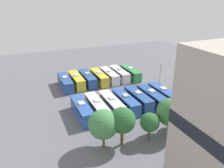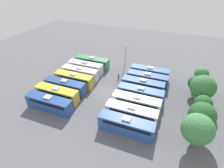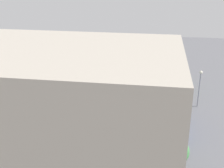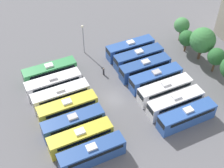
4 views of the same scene
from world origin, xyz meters
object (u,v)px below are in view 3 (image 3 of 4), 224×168
(tree_1, at_px, (142,147))
(bus_3, at_px, (120,76))
(bus_8, at_px, (149,117))
(bus_13, at_px, (46,109))
(tree_5, at_px, (18,127))
(tree_4, at_px, (39,129))
(bus_2, at_px, (136,77))
(bus_12, at_px, (65,110))
(bus_0, at_px, (170,79))
(bus_10, at_px, (106,114))
(bus_11, at_px, (86,112))
(bus_5, at_px, (89,74))
(bus_1, at_px, (152,77))
(bus_6, at_px, (73,74))
(light_pole, at_px, (200,82))
(worker_person, at_px, (151,101))
(bus_9, at_px, (128,114))
(tree_2, at_px, (113,140))
(tree_0, at_px, (175,151))
(tree_3, at_px, (77,144))
(bus_4, at_px, (104,75))

(tree_1, bearing_deg, bus_3, -77.55)
(bus_8, bearing_deg, bus_3, -68.66)
(bus_13, relative_size, tree_5, 1.46)
(bus_13, height_order, tree_4, tree_4)
(bus_2, bearing_deg, bus_12, 59.52)
(bus_0, height_order, bus_12, same)
(bus_10, height_order, bus_11, same)
(bus_5, xyz_separation_m, bus_10, (-7.06, 18.47, 0.00))
(bus_1, relative_size, bus_8, 1.00)
(bus_6, distance_m, light_pole, 28.11)
(tree_5, bearing_deg, worker_person, -131.42)
(light_pole, xyz_separation_m, tree_1, (9.21, 20.48, -1.41))
(bus_9, height_order, tree_5, tree_5)
(bus_9, height_order, bus_10, same)
(bus_10, relative_size, tree_4, 1.43)
(bus_6, height_order, bus_10, same)
(bus_2, relative_size, tree_2, 1.42)
(tree_4, bearing_deg, bus_10, -119.19)
(worker_person, bearing_deg, bus_3, -54.99)
(bus_9, relative_size, tree_2, 1.42)
(tree_2, bearing_deg, bus_5, -72.18)
(tree_0, xyz_separation_m, tree_3, (12.21, -0.09, -0.26))
(bus_6, height_order, bus_9, same)
(tree_1, height_order, tree_4, tree_4)
(bus_9, bearing_deg, bus_5, -59.52)
(bus_0, bearing_deg, bus_2, -1.85)
(bus_9, relative_size, tree_5, 1.46)
(bus_5, distance_m, tree_4, 30.85)
(tree_3, bearing_deg, worker_person, -112.64)
(bus_4, distance_m, worker_person, 15.05)
(tree_3, relative_size, tree_5, 0.76)
(bus_10, bearing_deg, bus_8, 178.80)
(bus_11, relative_size, bus_12, 1.00)
(bus_8, height_order, bus_10, same)
(tree_3, relative_size, tree_4, 0.75)
(bus_10, bearing_deg, tree_5, 48.75)
(bus_10, distance_m, bus_13, 10.67)
(bus_5, bearing_deg, bus_6, 8.11)
(bus_10, relative_size, tree_2, 1.42)
(bus_1, height_order, bus_10, same)
(bus_1, height_order, bus_8, same)
(bus_6, xyz_separation_m, bus_10, (-10.58, 17.97, 0.00))
(bus_8, distance_m, tree_3, 15.63)
(bus_0, xyz_separation_m, bus_2, (7.34, -0.24, 0.00))
(bus_10, distance_m, bus_11, 3.52)
(bus_6, relative_size, tree_2, 1.42)
(bus_6, relative_size, tree_3, 1.90)
(bus_2, distance_m, bus_9, 17.98)
(tree_2, bearing_deg, light_pole, -120.63)
(worker_person, bearing_deg, light_pole, -174.78)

